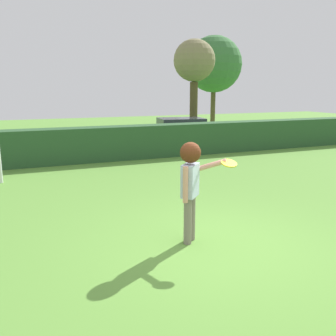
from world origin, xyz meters
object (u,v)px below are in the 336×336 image
object	(u,v)px
parked_car_green	(181,129)
maple_tree	(214,64)
person	(191,178)
bare_elm_tree	(194,63)
frisbee	(229,163)

from	to	relation	value
parked_car_green	maple_tree	size ratio (longest dim) A/B	0.71
person	bare_elm_tree	size ratio (longest dim) A/B	0.34
parked_car_green	bare_elm_tree	bearing A→B (deg)	47.22
person	maple_tree	xyz separation A→B (m)	(9.82, 16.69, 3.11)
parked_car_green	maple_tree	xyz separation A→B (m)	(4.86, 5.43, 3.59)
person	maple_tree	world-z (taller)	maple_tree
bare_elm_tree	maple_tree	bearing A→B (deg)	48.55
person	maple_tree	distance (m)	19.62
parked_car_green	maple_tree	distance (m)	8.13
person	maple_tree	size ratio (longest dim) A/B	0.29
frisbee	person	bearing A→B (deg)	153.96
bare_elm_tree	parked_car_green	bearing A→B (deg)	-132.78
bare_elm_tree	maple_tree	xyz separation A→B (m)	(3.37, 3.81, 0.22)
person	frisbee	size ratio (longest dim) A/B	6.49
bare_elm_tree	maple_tree	world-z (taller)	maple_tree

